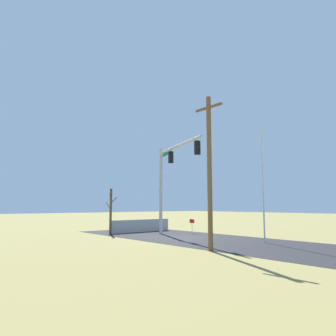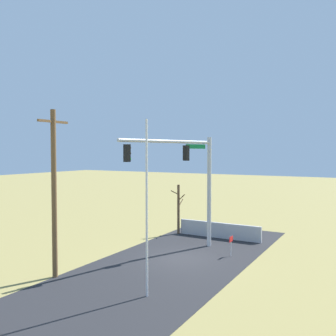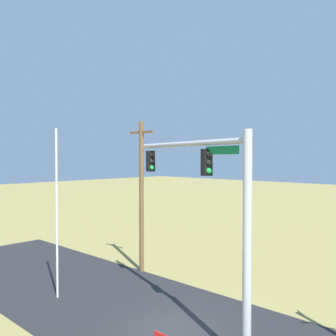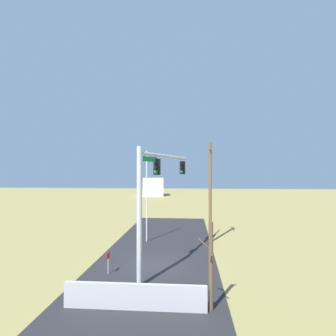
{
  "view_description": "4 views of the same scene",
  "coord_description": "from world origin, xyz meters",
  "px_view_note": "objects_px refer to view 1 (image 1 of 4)",
  "views": [
    {
      "loc": [
        -17.61,
        16.75,
        2.41
      ],
      "look_at": [
        0.13,
        1.63,
        5.19
      ],
      "focal_mm": 33.52,
      "sensor_mm": 36.0,
      "label": 1
    },
    {
      "loc": [
        -19.23,
        -10.05,
        6.33
      ],
      "look_at": [
        -0.29,
        0.71,
        5.39
      ],
      "focal_mm": 39.18,
      "sensor_mm": 36.0,
      "label": 2
    },
    {
      "loc": [
        9.63,
        -10.45,
        6.48
      ],
      "look_at": [
        -1.16,
        0.92,
        6.01
      ],
      "focal_mm": 40.55,
      "sensor_mm": 36.0,
      "label": 3
    },
    {
      "loc": [
        18.12,
        2.32,
        6.02
      ],
      "look_at": [
        -1.09,
        0.79,
        6.24
      ],
      "focal_mm": 30.28,
      "sensor_mm": 36.0,
      "label": 4
    }
  ],
  "objects_px": {
    "flagpole": "(263,183)",
    "utility_pole": "(209,169)",
    "signal_mast": "(169,172)",
    "open_sign": "(192,223)",
    "bare_tree": "(111,211)"
  },
  "relations": [
    {
      "from": "bare_tree",
      "to": "utility_pole",
      "type": "bearing_deg",
      "value": 176.2
    },
    {
      "from": "signal_mast",
      "to": "flagpole",
      "type": "relative_size",
      "value": 0.94
    },
    {
      "from": "signal_mast",
      "to": "utility_pole",
      "type": "relative_size",
      "value": 0.87
    },
    {
      "from": "bare_tree",
      "to": "open_sign",
      "type": "relative_size",
      "value": 3.13
    },
    {
      "from": "utility_pole",
      "to": "flagpole",
      "type": "bearing_deg",
      "value": -87.99
    },
    {
      "from": "signal_mast",
      "to": "bare_tree",
      "type": "distance_m",
      "value": 5.98
    },
    {
      "from": "flagpole",
      "to": "utility_pole",
      "type": "relative_size",
      "value": 0.92
    },
    {
      "from": "signal_mast",
      "to": "flagpole",
      "type": "bearing_deg",
      "value": -167.58
    },
    {
      "from": "utility_pole",
      "to": "bare_tree",
      "type": "relative_size",
      "value": 2.22
    },
    {
      "from": "flagpole",
      "to": "bare_tree",
      "type": "distance_m",
      "value": 12.7
    },
    {
      "from": "open_sign",
      "to": "utility_pole",
      "type": "bearing_deg",
      "value": 140.71
    },
    {
      "from": "utility_pole",
      "to": "signal_mast",
      "type": "bearing_deg",
      "value": -25.92
    },
    {
      "from": "flagpole",
      "to": "signal_mast",
      "type": "bearing_deg",
      "value": 12.42
    },
    {
      "from": "signal_mast",
      "to": "open_sign",
      "type": "relative_size",
      "value": 6.01
    },
    {
      "from": "open_sign",
      "to": "flagpole",
      "type": "bearing_deg",
      "value": 172.12
    }
  ]
}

